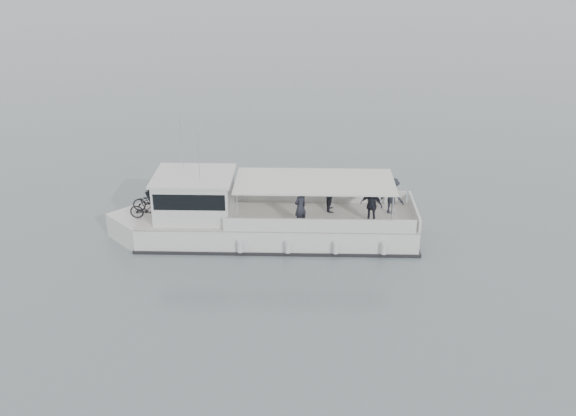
% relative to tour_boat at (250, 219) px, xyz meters
% --- Properties ---
extents(ground, '(1400.00, 1400.00, 0.00)m').
position_rel_tour_boat_xyz_m(ground, '(0.22, 1.25, -0.96)').
color(ground, slate).
rests_on(ground, ground).
extents(tour_boat, '(13.80, 7.29, 5.87)m').
position_rel_tour_boat_xyz_m(tour_boat, '(0.00, 0.00, 0.00)').
color(tour_boat, silver).
rests_on(tour_boat, ground).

